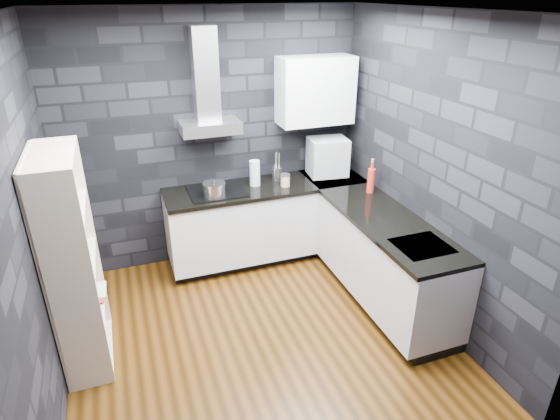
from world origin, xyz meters
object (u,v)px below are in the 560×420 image
utensil_crock (277,174)px  fruit_bowl (71,268)px  glass_vase (255,173)px  storage_jar (285,181)px  red_bottle (371,181)px  bookshelf (73,264)px  appliance_garage (328,157)px  pot (214,190)px

utensil_crock → fruit_bowl: (-2.08, -1.25, -0.04)m
utensil_crock → glass_vase: bearing=-166.3°
glass_vase → fruit_bowl: 2.16m
storage_jar → red_bottle: red_bottle is taller
utensil_crock → red_bottle: red_bottle is taller
glass_vase → bookshelf: (-1.80, -1.06, -0.14)m
appliance_garage → red_bottle: 0.64m
fruit_bowl → utensil_crock: bearing=31.0°
utensil_crock → appliance_garage: bearing=-6.9°
pot → utensil_crock: size_ratio=1.53×
pot → utensil_crock: 0.80m
appliance_garage → bookshelf: (-2.66, -1.06, -0.22)m
bookshelf → fruit_bowl: bearing=-78.8°
red_bottle → fruit_bowl: (-2.88, -0.59, -0.09)m
glass_vase → storage_jar: (0.30, -0.13, -0.08)m
glass_vase → bookshelf: 2.10m
pot → red_bottle: red_bottle is taller
utensil_crock → bookshelf: 2.37m
utensil_crock → red_bottle: size_ratio=0.56×
red_bottle → fruit_bowl: red_bottle is taller
glass_vase → fruit_bowl: bearing=-146.7°
glass_vase → red_bottle: glass_vase is taller
glass_vase → utensil_crock: (0.28, 0.07, -0.07)m
glass_vase → storage_jar: size_ratio=2.34×
red_bottle → bookshelf: size_ratio=0.14×
red_bottle → storage_jar: bearing=149.2°
pot → appliance_garage: (1.34, 0.17, 0.15)m
storage_jar → red_bottle: (0.78, -0.46, 0.07)m
appliance_garage → bookshelf: bookshelf is taller
appliance_garage → storage_jar: bearing=-160.2°
storage_jar → fruit_bowl: bearing=-153.5°
fruit_bowl → appliance_garage: bearing=23.9°
bookshelf → glass_vase: bearing=41.7°
appliance_garage → red_bottle: size_ratio=1.62×
fruit_bowl → storage_jar: bearing=26.5°
storage_jar → red_bottle: 0.91m
storage_jar → bookshelf: 2.30m
pot → storage_jar: size_ratio=1.88×
utensil_crock → fruit_bowl: 2.42m
glass_vase → fruit_bowl: size_ratio=1.40×
glass_vase → red_bottle: size_ratio=1.07×
storage_jar → appliance_garage: 0.59m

